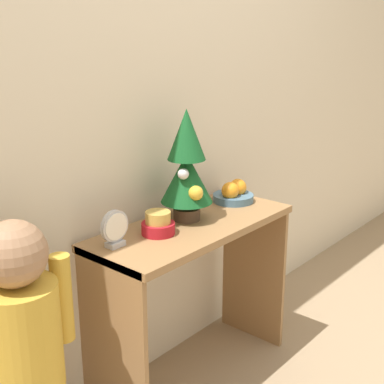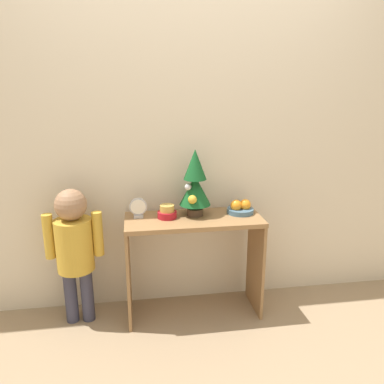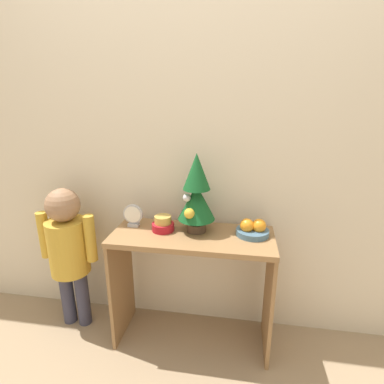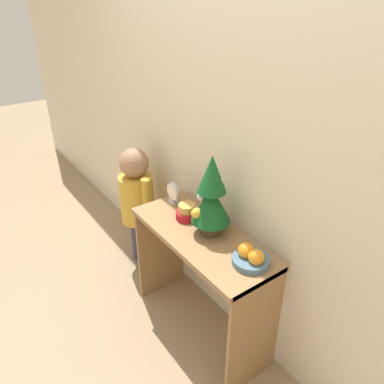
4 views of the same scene
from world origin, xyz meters
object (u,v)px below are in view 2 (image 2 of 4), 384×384
(mini_tree, at_px, (195,183))
(child_figure, at_px, (74,243))
(singing_bowl, at_px, (167,212))
(desk_clock, at_px, (138,208))
(fruit_bowl, at_px, (240,208))

(mini_tree, height_order, child_figure, mini_tree)
(singing_bowl, distance_m, desk_clock, 0.19)
(fruit_bowl, xyz_separation_m, desk_clock, (-0.69, 0.01, 0.03))
(child_figure, bearing_deg, fruit_bowl, 1.42)
(child_figure, bearing_deg, desk_clock, 5.25)
(mini_tree, height_order, singing_bowl, mini_tree)
(desk_clock, height_order, child_figure, child_figure)
(desk_clock, relative_size, child_figure, 0.15)
(fruit_bowl, bearing_deg, desk_clock, 179.10)
(singing_bowl, bearing_deg, fruit_bowl, 2.18)
(singing_bowl, relative_size, desk_clock, 0.94)
(child_figure, bearing_deg, mini_tree, 2.17)
(mini_tree, xyz_separation_m, fruit_bowl, (0.32, -0.00, -0.19))
(desk_clock, distance_m, child_figure, 0.47)
(desk_clock, bearing_deg, singing_bowl, -9.11)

